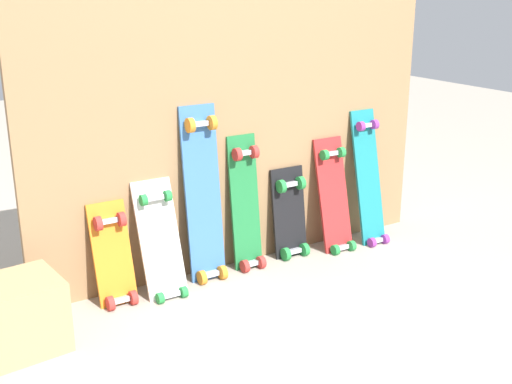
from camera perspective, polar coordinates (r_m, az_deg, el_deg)
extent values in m
plane|color=#A89E8E|center=(3.56, -0.59, -6.28)|extent=(12.00, 12.00, 0.00)
cube|color=#99724C|center=(3.37, -1.25, 6.50)|extent=(2.29, 0.04, 1.58)
cube|color=orange|center=(3.16, -12.40, -5.85)|extent=(0.18, 0.15, 0.55)
cube|color=#B7B7BF|center=(3.18, -11.76, -9.23)|extent=(0.08, 0.04, 0.03)
cube|color=#B7B7BF|center=(3.11, -12.77, -2.50)|extent=(0.08, 0.04, 0.03)
cylinder|color=red|center=(3.14, -12.63, -9.50)|extent=(0.03, 0.07, 0.07)
cylinder|color=red|center=(3.18, -10.69, -9.07)|extent=(0.03, 0.07, 0.07)
cylinder|color=red|center=(3.08, -13.67, -2.71)|extent=(0.03, 0.07, 0.07)
cylinder|color=red|center=(3.11, -11.69, -2.34)|extent=(0.03, 0.07, 0.07)
cube|color=silver|center=(3.19, -8.35, -4.73)|extent=(0.20, 0.22, 0.63)
cube|color=#B7B7BF|center=(3.20, -7.48, -8.90)|extent=(0.09, 0.04, 0.03)
cube|color=#B7B7BF|center=(3.16, -8.90, -0.52)|extent=(0.09, 0.04, 0.03)
cylinder|color=#268C3F|center=(3.17, -8.40, -9.18)|extent=(0.03, 0.05, 0.05)
cylinder|color=#268C3F|center=(3.21, -6.34, -8.69)|extent=(0.03, 0.05, 0.05)
cylinder|color=#268C3F|center=(3.12, -9.83, -0.70)|extent=(0.03, 0.05, 0.05)
cylinder|color=#268C3F|center=(3.16, -7.75, -0.33)|extent=(0.03, 0.05, 0.05)
cube|color=#386BAD|center=(3.28, -4.66, -0.70)|extent=(0.19, 0.12, 0.95)
cube|color=#B7B7BF|center=(3.36, -3.99, -7.18)|extent=(0.09, 0.04, 0.03)
cube|color=#B7B7BF|center=(3.19, -4.97, 5.98)|extent=(0.09, 0.04, 0.03)
cylinder|color=orange|center=(3.33, -4.76, -7.48)|extent=(0.03, 0.07, 0.07)
cylinder|color=orange|center=(3.37, -2.95, -7.04)|extent=(0.03, 0.07, 0.07)
cylinder|color=orange|center=(3.15, -5.80, 5.83)|extent=(0.03, 0.07, 0.07)
cylinder|color=orange|center=(3.20, -3.87, 6.08)|extent=(0.03, 0.07, 0.07)
cube|color=#1E7238|center=(3.42, -0.94, -1.44)|extent=(0.16, 0.11, 0.77)
cube|color=#B7B7BF|center=(3.48, -0.41, -6.27)|extent=(0.07, 0.04, 0.03)
cube|color=#B7B7BF|center=(3.34, -1.06, 3.45)|extent=(0.07, 0.04, 0.03)
cylinder|color=red|center=(3.44, -0.99, -6.52)|extent=(0.03, 0.07, 0.07)
cylinder|color=red|center=(3.49, 0.45, -6.16)|extent=(0.03, 0.07, 0.07)
cylinder|color=red|center=(3.30, -1.66, 3.31)|extent=(0.03, 0.07, 0.07)
cylinder|color=red|center=(3.35, -0.17, 3.53)|extent=(0.03, 0.07, 0.07)
cube|color=black|center=(3.61, 2.88, -2.23)|extent=(0.20, 0.09, 0.56)
cube|color=#B7B7BF|center=(3.63, 3.29, -5.19)|extent=(0.09, 0.04, 0.03)
cube|color=#B7B7BF|center=(3.55, 2.91, 0.68)|extent=(0.09, 0.04, 0.03)
cylinder|color=#268C3F|center=(3.59, 2.61, -5.46)|extent=(0.03, 0.07, 0.07)
cylinder|color=#268C3F|center=(3.65, 4.27, -5.04)|extent=(0.03, 0.07, 0.07)
cylinder|color=#268C3F|center=(3.50, 2.22, 0.48)|extent=(0.03, 0.07, 0.07)
cylinder|color=#268C3F|center=(3.57, 3.91, 0.80)|extent=(0.03, 0.07, 0.07)
cube|color=#B22626|center=(3.70, 6.81, -0.77)|extent=(0.19, 0.18, 0.70)
cube|color=#B7B7BF|center=(3.73, 7.50, -4.84)|extent=(0.08, 0.04, 0.03)
cube|color=#B7B7BF|center=(3.66, 6.58, 3.35)|extent=(0.08, 0.04, 0.03)
cylinder|color=#268C3F|center=(3.68, 6.96, -5.05)|extent=(0.03, 0.06, 0.06)
cylinder|color=#268C3F|center=(3.75, 8.36, -4.67)|extent=(0.03, 0.06, 0.06)
cylinder|color=#268C3F|center=(3.61, 6.02, 3.24)|extent=(0.03, 0.06, 0.06)
cylinder|color=#268C3F|center=(3.68, 7.47, 3.47)|extent=(0.03, 0.06, 0.06)
cube|color=#197A7F|center=(3.83, 9.80, 0.75)|extent=(0.16, 0.20, 0.83)
cube|color=#B7B7BF|center=(3.86, 10.51, -4.19)|extent=(0.07, 0.04, 0.03)
cube|color=#B7B7BF|center=(3.78, 9.58, 5.77)|extent=(0.07, 0.04, 0.03)
cylinder|color=purple|center=(3.82, 10.11, -4.37)|extent=(0.03, 0.05, 0.05)
cylinder|color=purple|center=(3.88, 11.24, -4.06)|extent=(0.03, 0.05, 0.05)
cylinder|color=purple|center=(3.73, 9.16, 5.70)|extent=(0.03, 0.05, 0.05)
cylinder|color=purple|center=(3.80, 10.33, 5.85)|extent=(0.03, 0.05, 0.05)
cube|color=tan|center=(2.90, -19.77, -10.04)|extent=(0.34, 0.34, 0.31)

